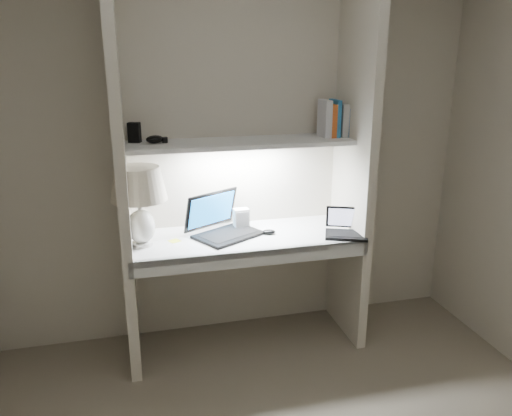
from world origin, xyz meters
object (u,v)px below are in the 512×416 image
object	(u,v)px
laptop_netbook	(346,228)
speaker	(241,219)
table_lamp	(139,193)
book_row	(337,119)
laptop_main	(222,225)

from	to	relation	value
laptop_netbook	speaker	size ratio (longest dim) A/B	2.41
table_lamp	book_row	distance (m)	1.35
table_lamp	laptop_netbook	world-z (taller)	table_lamp
laptop_netbook	book_row	size ratio (longest dim) A/B	1.39
laptop_main	book_row	size ratio (longest dim) A/B	2.16
laptop_main	speaker	bearing A→B (deg)	-2.92
laptop_main	laptop_netbook	size ratio (longest dim) A/B	1.56
table_lamp	speaker	bearing A→B (deg)	13.51
laptop_main	speaker	xyz separation A→B (m)	(0.14, 0.07, 0.01)
table_lamp	laptop_netbook	size ratio (longest dim) A/B	1.47
table_lamp	laptop_main	xyz separation A→B (m)	(0.50, 0.08, -0.27)
laptop_main	laptop_netbook	distance (m)	0.80
speaker	book_row	size ratio (longest dim) A/B	0.58
book_row	laptop_netbook	bearing A→B (deg)	-92.10
laptop_netbook	speaker	distance (m)	0.69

